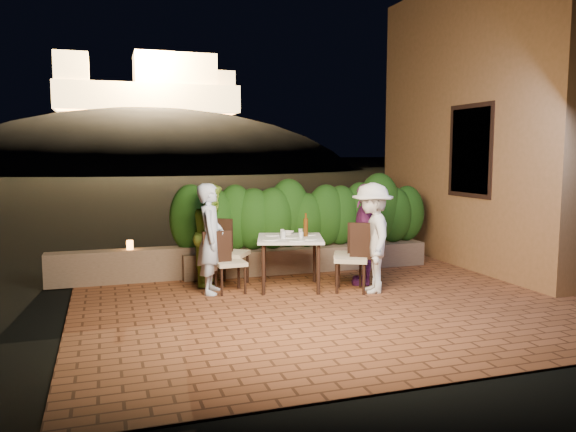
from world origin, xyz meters
name	(u,v)px	position (x,y,z in m)	size (l,w,h in m)	color
ground	(353,307)	(0.00, 0.00, -0.02)	(400.00, 400.00, 0.00)	black
terrace_floor	(338,302)	(0.00, 0.50, -0.07)	(7.00, 6.00, 0.15)	brown
building_wall	(493,123)	(3.60, 2.00, 2.50)	(1.60, 5.00, 5.00)	#A26D40
window_pane	(472,151)	(2.82, 1.50, 2.00)	(0.08, 1.00, 1.40)	black
window_frame	(471,151)	(2.81, 1.50, 2.00)	(0.06, 1.15, 1.55)	black
planter	(307,258)	(0.20, 2.30, 0.20)	(4.20, 0.55, 0.40)	#755E4A
hedge	(307,214)	(0.20, 2.30, 0.95)	(4.00, 0.70, 1.10)	#1A4412
parapet	(122,266)	(-2.80, 2.30, 0.25)	(2.20, 0.30, 0.50)	#755E4A
hill	(151,204)	(2.00, 60.00, -4.00)	(52.00, 40.00, 22.00)	black
fortress	(148,76)	(2.00, 60.00, 10.50)	(26.00, 8.00, 8.00)	#FFCC7A
dining_table	(290,263)	(-0.47, 1.16, 0.38)	(0.93, 0.93, 0.75)	white
plate_nw	(270,239)	(-0.82, 1.02, 0.76)	(0.23, 0.23, 0.01)	white
plate_sw	(272,235)	(-0.67, 1.43, 0.76)	(0.22, 0.22, 0.01)	white
plate_ne	(309,239)	(-0.27, 0.90, 0.76)	(0.22, 0.22, 0.01)	white
plate_se	(309,234)	(-0.12, 1.32, 0.76)	(0.22, 0.22, 0.01)	white
plate_centre	(291,237)	(-0.46, 1.14, 0.76)	(0.23, 0.23, 0.01)	white
plate_front	(297,240)	(-0.48, 0.84, 0.76)	(0.23, 0.23, 0.01)	white
glass_nw	(283,235)	(-0.60, 1.08, 0.80)	(0.06, 0.06, 0.11)	silver
glass_sw	(282,232)	(-0.54, 1.35, 0.80)	(0.06, 0.06, 0.10)	silver
glass_ne	(301,235)	(-0.36, 1.02, 0.80)	(0.06, 0.06, 0.10)	silver
glass_se	(301,232)	(-0.28, 1.27, 0.80)	(0.06, 0.06, 0.10)	silver
beer_bottle	(306,225)	(-0.23, 1.18, 0.92)	(0.07, 0.07, 0.34)	#522C0D
bowl	(288,233)	(-0.41, 1.47, 0.77)	(0.19, 0.19, 0.05)	white
chair_left_front	(230,261)	(-1.36, 1.19, 0.44)	(0.41, 0.41, 0.88)	black
chair_left_back	(231,252)	(-1.24, 1.64, 0.50)	(0.46, 0.46, 0.99)	black
chair_right_front	(351,257)	(0.29, 0.72, 0.49)	(0.46, 0.46, 0.99)	black
chair_right_back	(349,254)	(0.43, 1.11, 0.47)	(0.43, 0.43, 0.93)	black
diner_blue	(211,239)	(-1.62, 1.23, 0.77)	(0.57, 0.37, 1.55)	silver
diner_green	(212,234)	(-1.51, 1.74, 0.76)	(0.74, 0.58, 1.52)	#96C83E
diner_white	(372,238)	(0.56, 0.59, 0.78)	(1.00, 0.58, 1.55)	silver
diner_purple	(365,234)	(0.68, 1.08, 0.76)	(0.89, 0.37, 1.51)	#752769
parapet_lamp	(130,245)	(-2.67, 2.30, 0.57)	(0.10, 0.10, 0.14)	orange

